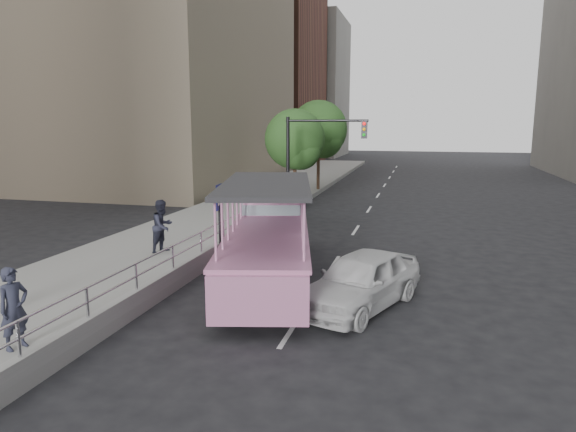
# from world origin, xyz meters

# --- Properties ---
(ground) EXTENTS (160.00, 160.00, 0.00)m
(ground) POSITION_xyz_m (0.00, 0.00, 0.00)
(ground) COLOR black
(sidewalk) EXTENTS (5.50, 80.00, 0.30)m
(sidewalk) POSITION_xyz_m (-5.75, 10.00, 0.15)
(sidewalk) COLOR gray
(sidewalk) RESTS_ON ground
(kerb_wall) EXTENTS (0.24, 30.00, 0.36)m
(kerb_wall) POSITION_xyz_m (-3.12, 2.00, 0.48)
(kerb_wall) COLOR #989793
(kerb_wall) RESTS_ON sidewalk
(guardrail) EXTENTS (0.07, 22.00, 0.71)m
(guardrail) POSITION_xyz_m (-3.12, 2.00, 1.14)
(guardrail) COLOR silver
(guardrail) RESTS_ON kerb_wall
(duck_boat) EXTENTS (4.53, 9.94, 3.21)m
(duck_boat) POSITION_xyz_m (-0.76, 1.99, 1.19)
(duck_boat) COLOR black
(duck_boat) RESTS_ON ground
(car) EXTENTS (3.37, 4.81, 1.52)m
(car) POSITION_xyz_m (2.41, -0.06, 0.76)
(car) COLOR silver
(car) RESTS_ON ground
(pedestrian_near) EXTENTS (0.57, 0.72, 1.73)m
(pedestrian_near) POSITION_xyz_m (-4.07, -5.05, 1.16)
(pedestrian_near) COLOR #262838
(pedestrian_near) RESTS_ON sidewalk
(pedestrian_mid) EXTENTS (0.90, 1.05, 1.91)m
(pedestrian_mid) POSITION_xyz_m (-5.04, 2.98, 1.25)
(pedestrian_mid) COLOR #262838
(pedestrian_mid) RESTS_ON sidewalk
(parking_sign) EXTENTS (0.09, 0.63, 2.78)m
(parking_sign) POSITION_xyz_m (-3.00, 3.36, 1.74)
(parking_sign) COLOR black
(parking_sign) RESTS_ON ground
(traffic_signal) EXTENTS (4.20, 0.32, 5.20)m
(traffic_signal) POSITION_xyz_m (-1.70, 12.50, 3.50)
(traffic_signal) COLOR black
(traffic_signal) RESTS_ON ground
(street_tree_near) EXTENTS (3.52, 3.52, 5.72)m
(street_tree_near) POSITION_xyz_m (-3.30, 15.93, 3.82)
(street_tree_near) COLOR #3C271B
(street_tree_near) RESTS_ON ground
(street_tree_far) EXTENTS (3.97, 3.97, 6.45)m
(street_tree_far) POSITION_xyz_m (-3.10, 21.93, 4.31)
(street_tree_far) COLOR #3C271B
(street_tree_far) RESTS_ON ground
(midrise_brick) EXTENTS (18.00, 16.00, 26.00)m
(midrise_brick) POSITION_xyz_m (-18.00, 48.00, 13.00)
(midrise_brick) COLOR brown
(midrise_brick) RESTS_ON ground
(midrise_stone_b) EXTENTS (16.00, 14.00, 20.00)m
(midrise_stone_b) POSITION_xyz_m (-16.00, 64.00, 10.00)
(midrise_stone_b) COLOR gray
(midrise_stone_b) RESTS_ON ground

